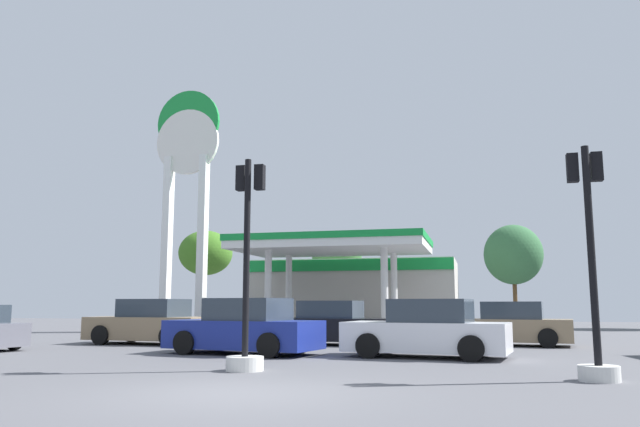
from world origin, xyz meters
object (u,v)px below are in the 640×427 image
Objects in this scene: car_0 at (427,331)px; car_1 at (150,324)px; tree_0 at (206,253)px; tree_1 at (337,257)px; station_pole_sign at (187,177)px; traffic_signal_1 at (246,300)px; car_4 at (509,325)px; car_2 at (334,325)px; tree_2 at (513,255)px; car_3 at (244,329)px; traffic_signal_2 at (594,294)px.

car_0 is 0.99× the size of car_1.
car_1 is at bearing -70.33° from tree_0.
station_pole_sign is at bearing -120.94° from tree_1.
traffic_signal_1 is (10.14, -17.14, -6.68)m from station_pole_sign.
car_1 is at bearing -169.10° from car_4.
station_pole_sign reaches higher than car_2.
tree_2 is at bearing 68.36° from car_2.
car_2 is at bearing -111.64° from tree_2.
tree_2 is at bearing 75.22° from traffic_signal_1.
traffic_signal_1 is at bearing -68.31° from car_3.
car_3 is at bearing 153.79° from traffic_signal_2.
tree_2 is (11.17, -0.44, -0.13)m from tree_1.
traffic_signal_1 reaches higher than car_4.
traffic_signal_2 reaches higher than car_1.
car_4 is at bearing 59.37° from traffic_signal_1.
car_4 is at bearing 10.90° from car_1.
station_pole_sign is 2.84× the size of car_1.
car_0 is at bearing -112.88° from car_4.
car_2 reaches higher than car_4.
tree_0 reaches higher than tree_1.
car_4 is at bearing 67.12° from car_0.
tree_1 reaches higher than traffic_signal_2.
tree_2 reaches higher than car_4.
tree_1 is at bearing 112.16° from traffic_signal_2.
car_1 is 0.98× the size of car_3.
station_pole_sign is 2.93× the size of traffic_signal_2.
car_4 is 26.56m from tree_0.
tree_2 is at bearing 29.21° from station_pole_sign.
car_4 is (16.04, -7.17, -7.50)m from station_pole_sign.
car_1 is at bearing 162.09° from car_0.
traffic_signal_1 is at bearing -120.63° from car_4.
car_0 is at bearing -71.58° from tree_1.
car_2 is at bearing -39.65° from station_pole_sign.
traffic_signal_1 reaches higher than car_2.
traffic_signal_1 is 27.83m from tree_2.
traffic_signal_1 is at bearing -129.18° from car_0.
car_1 is 1.04× the size of car_2.
tree_0 is at bearing 138.26° from car_4.
car_0 reaches higher than car_4.
car_2 is 6.08m from car_4.
car_4 is at bearing -41.74° from tree_0.
traffic_signal_1 reaches higher than traffic_signal_2.
tree_0 reaches higher than tree_2.
car_4 is 0.70× the size of tree_2.
car_4 is 11.61m from traffic_signal_1.
traffic_signal_2 is at bearing -45.14° from station_pole_sign.
tree_2 is at bearing 89.87° from traffic_signal_2.
tree_2 reaches higher than car_1.
tree_1 is (-4.11, 27.20, 3.04)m from traffic_signal_1.
car_1 reaches higher than car_3.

